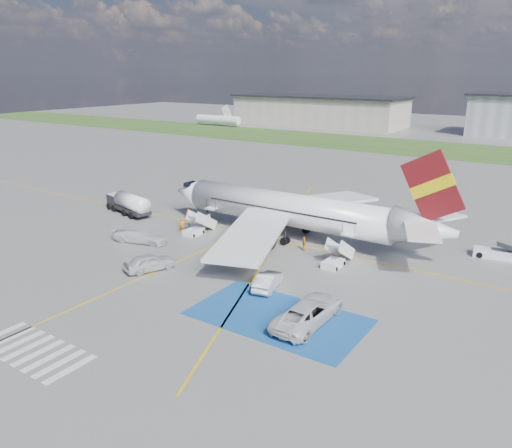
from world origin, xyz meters
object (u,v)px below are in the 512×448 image
(belt_loader, at_px, (500,254))
(car_silver_b, at_px, (268,281))
(fuel_tanker, at_px, (129,205))
(car_silver_a, at_px, (150,262))
(van_white_a, at_px, (309,308))
(gpu_cart, at_px, (200,221))
(van_white_b, at_px, (140,234))
(airliner, at_px, (297,211))

(belt_loader, xyz_separation_m, car_silver_b, (-16.21, -20.15, 0.35))
(fuel_tanker, relative_size, belt_loader, 1.58)
(car_silver_a, xyz_separation_m, car_silver_b, (12.07, 2.95, -0.09))
(car_silver_a, distance_m, car_silver_b, 12.43)
(car_silver_a, height_order, van_white_a, van_white_a)
(belt_loader, distance_m, van_white_a, 25.77)
(belt_loader, height_order, car_silver_b, belt_loader)
(gpu_cart, distance_m, van_white_b, 8.56)
(airliner, distance_m, car_silver_a, 18.38)
(gpu_cart, xyz_separation_m, car_silver_b, (17.13, -10.80, -0.08))
(car_silver_b, bearing_deg, van_white_a, 136.19)
(car_silver_b, distance_m, van_white_b, 19.24)
(fuel_tanker, xyz_separation_m, car_silver_a, (17.26, -13.01, -0.39))
(car_silver_b, bearing_deg, car_silver_a, 0.03)
(car_silver_a, bearing_deg, belt_loader, -118.45)
(fuel_tanker, height_order, van_white_b, fuel_tanker)
(van_white_a, relative_size, van_white_b, 1.27)
(car_silver_a, xyz_separation_m, van_white_b, (-7.01, 5.42, 0.11))
(car_silver_a, distance_m, van_white_b, 8.86)
(fuel_tanker, height_order, van_white_a, fuel_tanker)
(airliner, height_order, fuel_tanker, airliner)
(belt_loader, bearing_deg, car_silver_b, -138.82)
(car_silver_b, bearing_deg, fuel_tanker, -32.61)
(airliner, height_order, car_silver_b, airliner)
(car_silver_b, bearing_deg, gpu_cart, -45.92)
(fuel_tanker, relative_size, gpu_cart, 3.59)
(van_white_a, xyz_separation_m, van_white_b, (-25.18, 6.01, -0.21))
(car_silver_b, xyz_separation_m, van_white_b, (-19.08, 2.47, 0.21))
(car_silver_b, distance_m, van_white_a, 7.06)
(belt_loader, xyz_separation_m, van_white_a, (-10.11, -23.69, 0.77))
(belt_loader, bearing_deg, gpu_cart, -174.35)
(belt_loader, distance_m, van_white_b, 39.47)
(fuel_tanker, distance_m, car_silver_b, 31.01)
(fuel_tanker, distance_m, belt_loader, 46.65)
(airliner, distance_m, belt_loader, 22.20)
(airliner, bearing_deg, gpu_cart, -166.43)
(belt_loader, height_order, van_white_a, van_white_a)
(gpu_cart, height_order, car_silver_a, gpu_cart)
(belt_loader, distance_m, car_silver_b, 25.86)
(fuel_tanker, distance_m, van_white_b, 12.76)
(fuel_tanker, xyz_separation_m, gpu_cart, (12.20, 0.74, -0.40))
(belt_loader, xyz_separation_m, van_white_b, (-35.29, -17.68, 0.56))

